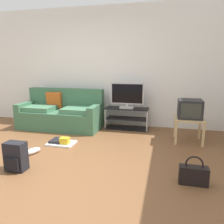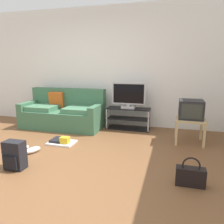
{
  "view_description": "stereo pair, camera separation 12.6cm",
  "coord_description": "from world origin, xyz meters",
  "px_view_note": "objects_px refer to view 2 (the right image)",
  "views": [
    {
      "loc": [
        1.59,
        -2.6,
        1.39
      ],
      "look_at": [
        0.69,
        1.08,
        0.59
      ],
      "focal_mm": 35.25,
      "sensor_mm": 36.0,
      "label": 1
    },
    {
      "loc": [
        1.71,
        -2.57,
        1.39
      ],
      "look_at": [
        0.69,
        1.08,
        0.59
      ],
      "focal_mm": 35.25,
      "sensor_mm": 36.0,
      "label": 2
    }
  ],
  "objects_px": {
    "tv_stand": "(128,118)",
    "flat_tv": "(129,96)",
    "couch": "(64,113)",
    "handbag": "(190,176)",
    "backpack": "(15,155)",
    "floor_tray": "(61,141)",
    "side_table": "(190,122)",
    "sneakers_pair": "(27,149)",
    "crt_tv": "(191,109)"
  },
  "relations": [
    {
      "from": "flat_tv",
      "to": "crt_tv",
      "type": "relative_size",
      "value": 1.69
    },
    {
      "from": "backpack",
      "to": "flat_tv",
      "type": "bearing_deg",
      "value": 70.66
    },
    {
      "from": "backpack",
      "to": "sneakers_pair",
      "type": "relative_size",
      "value": 0.92
    },
    {
      "from": "couch",
      "to": "handbag",
      "type": "distance_m",
      "value": 3.27
    },
    {
      "from": "backpack",
      "to": "sneakers_pair",
      "type": "bearing_deg",
      "value": 118.31
    },
    {
      "from": "backpack",
      "to": "floor_tray",
      "type": "xyz_separation_m",
      "value": [
        0.12,
        1.07,
        -0.15
      ]
    },
    {
      "from": "sneakers_pair",
      "to": "side_table",
      "type": "bearing_deg",
      "value": 25.07
    },
    {
      "from": "side_table",
      "to": "crt_tv",
      "type": "xyz_separation_m",
      "value": [
        -0.0,
        0.02,
        0.24
      ]
    },
    {
      "from": "tv_stand",
      "to": "crt_tv",
      "type": "bearing_deg",
      "value": -24.39
    },
    {
      "from": "couch",
      "to": "handbag",
      "type": "xyz_separation_m",
      "value": [
        2.65,
        -1.91,
        -0.2
      ]
    },
    {
      "from": "floor_tray",
      "to": "tv_stand",
      "type": "bearing_deg",
      "value": 52.43
    },
    {
      "from": "tv_stand",
      "to": "flat_tv",
      "type": "bearing_deg",
      "value": -90.0
    },
    {
      "from": "crt_tv",
      "to": "floor_tray",
      "type": "height_order",
      "value": "crt_tv"
    },
    {
      "from": "couch",
      "to": "handbag",
      "type": "height_order",
      "value": "couch"
    },
    {
      "from": "crt_tv",
      "to": "handbag",
      "type": "xyz_separation_m",
      "value": [
        -0.07,
        -1.58,
        -0.5
      ]
    },
    {
      "from": "side_table",
      "to": "couch",
      "type": "bearing_deg",
      "value": 172.86
    },
    {
      "from": "handbag",
      "to": "sneakers_pair",
      "type": "height_order",
      "value": "handbag"
    },
    {
      "from": "sneakers_pair",
      "to": "floor_tray",
      "type": "relative_size",
      "value": 0.9
    },
    {
      "from": "couch",
      "to": "side_table",
      "type": "height_order",
      "value": "couch"
    },
    {
      "from": "backpack",
      "to": "handbag",
      "type": "bearing_deg",
      "value": 10.87
    },
    {
      "from": "tv_stand",
      "to": "flat_tv",
      "type": "relative_size",
      "value": 1.31
    },
    {
      "from": "couch",
      "to": "sneakers_pair",
      "type": "relative_size",
      "value": 4.23
    },
    {
      "from": "handbag",
      "to": "sneakers_pair",
      "type": "distance_m",
      "value": 2.53
    },
    {
      "from": "side_table",
      "to": "backpack",
      "type": "height_order",
      "value": "side_table"
    },
    {
      "from": "flat_tv",
      "to": "sneakers_pair",
      "type": "relative_size",
      "value": 1.71
    },
    {
      "from": "backpack",
      "to": "floor_tray",
      "type": "height_order",
      "value": "backpack"
    },
    {
      "from": "sneakers_pair",
      "to": "tv_stand",
      "type": "bearing_deg",
      "value": 53.48
    },
    {
      "from": "couch",
      "to": "tv_stand",
      "type": "bearing_deg",
      "value": 9.43
    },
    {
      "from": "tv_stand",
      "to": "side_table",
      "type": "height_order",
      "value": "tv_stand"
    },
    {
      "from": "tv_stand",
      "to": "crt_tv",
      "type": "xyz_separation_m",
      "value": [
        1.25,
        -0.57,
        0.38
      ]
    },
    {
      "from": "crt_tv",
      "to": "tv_stand",
      "type": "bearing_deg",
      "value": 155.61
    },
    {
      "from": "side_table",
      "to": "sneakers_pair",
      "type": "xyz_separation_m",
      "value": [
        -2.58,
        -1.21,
        -0.33
      ]
    },
    {
      "from": "couch",
      "to": "backpack",
      "type": "height_order",
      "value": "couch"
    },
    {
      "from": "tv_stand",
      "to": "backpack",
      "type": "height_order",
      "value": "tv_stand"
    },
    {
      "from": "side_table",
      "to": "crt_tv",
      "type": "distance_m",
      "value": 0.24
    },
    {
      "from": "backpack",
      "to": "couch",
      "type": "bearing_deg",
      "value": 105.99
    },
    {
      "from": "handbag",
      "to": "sneakers_pair",
      "type": "relative_size",
      "value": 0.83
    },
    {
      "from": "crt_tv",
      "to": "handbag",
      "type": "distance_m",
      "value": 1.66
    },
    {
      "from": "flat_tv",
      "to": "handbag",
      "type": "distance_m",
      "value": 2.51
    },
    {
      "from": "tv_stand",
      "to": "crt_tv",
      "type": "relative_size",
      "value": 2.21
    },
    {
      "from": "handbag",
      "to": "floor_tray",
      "type": "xyz_separation_m",
      "value": [
        -2.16,
        0.88,
        -0.08
      ]
    },
    {
      "from": "flat_tv",
      "to": "sneakers_pair",
      "type": "bearing_deg",
      "value": -126.87
    },
    {
      "from": "couch",
      "to": "tv_stand",
      "type": "distance_m",
      "value": 1.49
    },
    {
      "from": "floor_tray",
      "to": "couch",
      "type": "bearing_deg",
      "value": 115.4
    },
    {
      "from": "couch",
      "to": "floor_tray",
      "type": "relative_size",
      "value": 3.83
    },
    {
      "from": "side_table",
      "to": "floor_tray",
      "type": "relative_size",
      "value": 1.09
    },
    {
      "from": "handbag",
      "to": "floor_tray",
      "type": "bearing_deg",
      "value": 157.9
    },
    {
      "from": "sneakers_pair",
      "to": "flat_tv",
      "type": "bearing_deg",
      "value": 53.13
    },
    {
      "from": "flat_tv",
      "to": "floor_tray",
      "type": "xyz_separation_m",
      "value": [
        -0.98,
        -1.25,
        -0.71
      ]
    },
    {
      "from": "couch",
      "to": "tv_stand",
      "type": "xyz_separation_m",
      "value": [
        1.47,
        0.24,
        -0.09
      ]
    }
  ]
}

